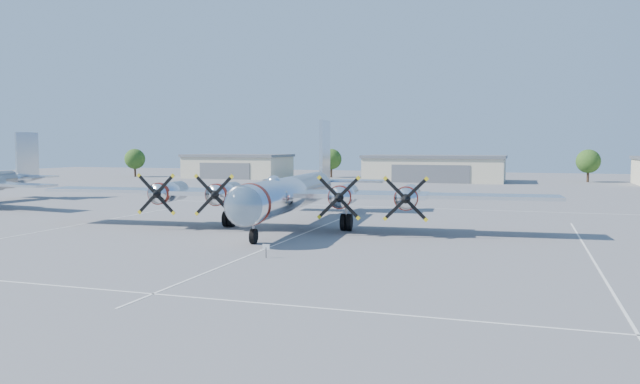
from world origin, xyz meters
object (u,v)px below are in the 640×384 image
(hangar_west, at_px, (238,166))
(main_bomber_b29, at_px, (293,226))
(hangar_center, at_px, (435,168))
(tree_west, at_px, (331,159))
(info_placard, at_px, (266,248))
(tree_far_west, at_px, (135,159))
(tree_east, at_px, (588,161))

(hangar_west, bearing_deg, main_bomber_b29, -61.18)
(hangar_center, height_order, tree_west, tree_west)
(hangar_center, distance_m, main_bomber_b29, 76.97)
(hangar_west, relative_size, info_placard, 24.52)
(tree_far_west, relative_size, info_placard, 7.20)
(hangar_west, bearing_deg, tree_west, 21.89)
(tree_west, relative_size, tree_east, 1.00)
(hangar_center, xyz_separation_m, tree_far_west, (-70.00, -3.96, 1.51))
(tree_far_west, height_order, main_bomber_b29, tree_far_west)
(hangar_center, distance_m, tree_west, 26.30)
(hangar_west, relative_size, main_bomber_b29, 0.49)
(main_bomber_b29, xyz_separation_m, info_placard, (4.16, -16.04, 0.65))
(hangar_center, height_order, tree_east, tree_east)
(tree_east, bearing_deg, hangar_center, -168.62)
(hangar_center, distance_m, tree_far_west, 70.13)
(hangar_west, relative_size, tree_west, 3.40)
(tree_east, height_order, main_bomber_b29, tree_east)
(tree_far_west, distance_m, main_bomber_b29, 99.31)
(hangar_west, xyz_separation_m, main_bomber_b29, (42.30, -76.87, -2.71))
(hangar_west, bearing_deg, info_placard, -63.43)
(main_bomber_b29, relative_size, info_placard, 50.35)
(tree_west, bearing_deg, hangar_west, -158.11)
(hangar_center, bearing_deg, main_bomber_b29, -92.01)
(tree_west, xyz_separation_m, info_placard, (26.46, -100.94, -3.57))
(tree_west, bearing_deg, info_placard, -75.31)
(hangar_west, relative_size, hangar_center, 0.79)
(hangar_center, bearing_deg, tree_west, 162.18)
(hangar_center, relative_size, tree_west, 4.31)
(hangar_west, bearing_deg, hangar_center, -0.00)
(hangar_center, height_order, main_bomber_b29, hangar_center)
(tree_far_west, bearing_deg, tree_east, 5.71)
(hangar_west, xyz_separation_m, info_placard, (46.46, -92.91, -2.07))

